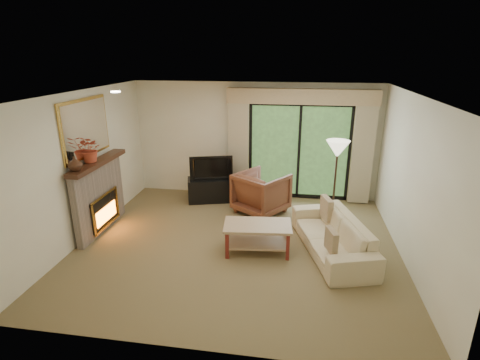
% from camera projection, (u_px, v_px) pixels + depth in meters
% --- Properties ---
extents(floor, '(5.50, 5.50, 0.00)m').
position_uv_depth(floor, '(237.00, 244.00, 6.59)').
color(floor, olive).
rests_on(floor, ground).
extents(ceiling, '(5.50, 5.50, 0.00)m').
position_uv_depth(ceiling, '(237.00, 94.00, 5.74)').
color(ceiling, white).
rests_on(ceiling, ground).
extents(wall_back, '(5.00, 0.00, 5.00)m').
position_uv_depth(wall_back, '(255.00, 141.00, 8.50)').
color(wall_back, '#EFE4C7').
rests_on(wall_back, ground).
extents(wall_front, '(5.00, 0.00, 5.00)m').
position_uv_depth(wall_front, '(198.00, 249.00, 3.83)').
color(wall_front, '#EFE4C7').
rests_on(wall_front, ground).
extents(wall_left, '(0.00, 5.00, 5.00)m').
position_uv_depth(wall_left, '(83.00, 167.00, 6.57)').
color(wall_left, '#EFE4C7').
rests_on(wall_left, ground).
extents(wall_right, '(0.00, 5.00, 5.00)m').
position_uv_depth(wall_right, '(413.00, 183.00, 5.76)').
color(wall_right, '#EFE4C7').
rests_on(wall_right, ground).
extents(fireplace, '(0.24, 1.70, 1.37)m').
position_uv_depth(fireplace, '(99.00, 196.00, 6.94)').
color(fireplace, slate).
rests_on(fireplace, floor).
extents(mirror, '(0.07, 1.45, 1.02)m').
position_uv_depth(mirror, '(86.00, 128.00, 6.54)').
color(mirror, gold).
rests_on(mirror, wall_left).
extents(sliding_door, '(2.26, 0.10, 2.16)m').
position_uv_depth(sliding_door, '(299.00, 151.00, 8.37)').
color(sliding_door, black).
rests_on(sliding_door, floor).
extents(curtain_left, '(0.45, 0.18, 2.35)m').
position_uv_depth(curtain_left, '(239.00, 146.00, 8.43)').
color(curtain_left, tan).
rests_on(curtain_left, floor).
extents(curtain_right, '(0.45, 0.18, 2.35)m').
position_uv_depth(curtain_right, '(363.00, 151.00, 8.04)').
color(curtain_right, tan).
rests_on(curtain_right, floor).
extents(cornice, '(3.20, 0.24, 0.32)m').
position_uv_depth(cornice, '(302.00, 96.00, 7.89)').
color(cornice, tan).
rests_on(cornice, wall_back).
extents(media_console, '(1.14, 0.74, 0.52)m').
position_uv_depth(media_console, '(212.00, 190.00, 8.46)').
color(media_console, black).
rests_on(media_console, floor).
extents(tv, '(0.94, 0.38, 0.54)m').
position_uv_depth(tv, '(211.00, 167.00, 8.28)').
color(tv, black).
rests_on(tv, media_console).
extents(armchair, '(1.30, 1.31, 0.87)m').
position_uv_depth(armchair, '(261.00, 193.00, 7.78)').
color(armchair, brown).
rests_on(armchair, floor).
extents(sofa, '(1.37, 2.24, 0.61)m').
position_uv_depth(sofa, '(332.00, 235.00, 6.27)').
color(sofa, beige).
rests_on(sofa, floor).
extents(pillow_near, '(0.18, 0.36, 0.35)m').
position_uv_depth(pillow_near, '(331.00, 241.00, 5.65)').
color(pillow_near, brown).
rests_on(pillow_near, sofa).
extents(pillow_far, '(0.22, 0.42, 0.41)m').
position_uv_depth(pillow_far, '(326.00, 208.00, 6.77)').
color(pillow_far, brown).
rests_on(pillow_far, sofa).
extents(coffee_table, '(1.17, 0.73, 0.50)m').
position_uv_depth(coffee_table, '(258.00, 238.00, 6.29)').
color(coffee_table, tan).
rests_on(coffee_table, floor).
extents(floor_lamp, '(0.58, 0.58, 1.65)m').
position_uv_depth(floor_lamp, '(335.00, 183.00, 7.21)').
color(floor_lamp, white).
rests_on(floor_lamp, floor).
extents(vase, '(0.28, 0.28, 0.24)m').
position_uv_depth(vase, '(75.00, 164.00, 6.08)').
color(vase, '#3A2013').
rests_on(vase, fireplace).
extents(branches, '(0.52, 0.48, 0.47)m').
position_uv_depth(branches, '(90.00, 149.00, 6.52)').
color(branches, '#B94329').
rests_on(branches, fireplace).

